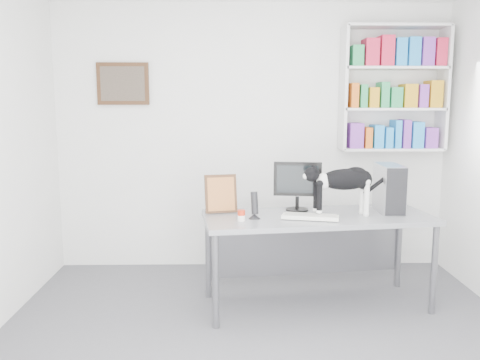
% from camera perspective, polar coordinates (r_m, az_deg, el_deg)
% --- Properties ---
extents(room, '(4.01, 4.01, 2.70)m').
position_cam_1_polar(room, '(3.26, 2.84, 2.17)').
color(room, '#4E4E52').
rests_on(room, ground).
extents(bookshelf, '(1.03, 0.28, 1.24)m').
position_cam_1_polar(bookshelf, '(5.34, 16.85, 9.79)').
color(bookshelf, silver).
rests_on(bookshelf, room).
extents(wall_art, '(0.52, 0.04, 0.42)m').
position_cam_1_polar(wall_art, '(5.32, -13.01, 10.49)').
color(wall_art, '#4A2B17').
rests_on(wall_art, room).
extents(desk, '(1.97, 0.97, 0.79)m').
position_cam_1_polar(desk, '(4.39, 8.60, -8.94)').
color(desk, slate).
rests_on(desk, room).
extents(monitor, '(0.43, 0.25, 0.44)m').
position_cam_1_polar(monitor, '(4.40, 6.47, -0.68)').
color(monitor, black).
rests_on(monitor, desk).
extents(keyboard, '(0.48, 0.27, 0.03)m').
position_cam_1_polar(keyboard, '(4.15, 7.90, -4.11)').
color(keyboard, silver).
rests_on(keyboard, desk).
extents(pc_tower, '(0.19, 0.41, 0.40)m').
position_cam_1_polar(pc_tower, '(4.55, 16.39, -0.87)').
color(pc_tower, silver).
rests_on(pc_tower, desk).
extents(speaker, '(0.13, 0.13, 0.23)m').
position_cam_1_polar(speaker, '(4.10, 1.64, -2.79)').
color(speaker, black).
rests_on(speaker, desk).
extents(leaning_print, '(0.29, 0.16, 0.34)m').
position_cam_1_polar(leaning_print, '(4.31, -2.17, -1.48)').
color(leaning_print, '#4A2B17').
rests_on(leaning_print, desk).
extents(soup_can, '(0.08, 0.08, 0.09)m').
position_cam_1_polar(soup_can, '(4.03, 0.15, -4.00)').
color(soup_can, red).
rests_on(soup_can, desk).
extents(cat, '(0.69, 0.31, 0.41)m').
position_cam_1_polar(cat, '(4.26, 11.53, -1.26)').
color(cat, black).
rests_on(cat, desk).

